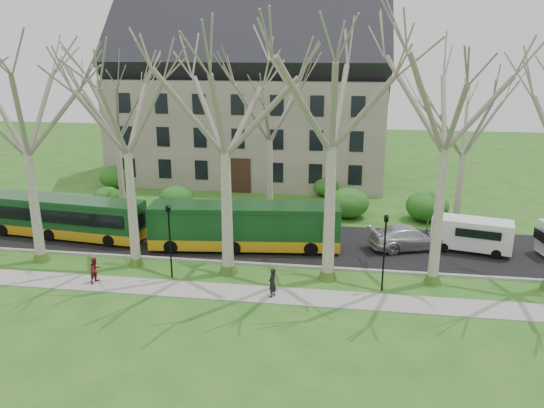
{
  "coord_description": "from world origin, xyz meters",
  "views": [
    {
      "loc": [
        3.92,
        -28.19,
        12.85
      ],
      "look_at": [
        -0.7,
        3.0,
        3.51
      ],
      "focal_mm": 35.0,
      "sensor_mm": 36.0,
      "label": 1
    }
  ],
  "objects": [
    {
      "name": "ground",
      "position": [
        0.0,
        0.0,
        0.0
      ],
      "size": [
        120.0,
        120.0,
        0.0
      ],
      "primitive_type": "plane",
      "color": "#24601B",
      "rests_on": "ground"
    },
    {
      "name": "sidewalk",
      "position": [
        0.0,
        -2.5,
        0.03
      ],
      "size": [
        70.0,
        2.0,
        0.06
      ],
      "primitive_type": "cube",
      "color": "gray",
      "rests_on": "ground"
    },
    {
      "name": "road",
      "position": [
        0.0,
        5.5,
        0.03
      ],
      "size": [
        80.0,
        8.0,
        0.06
      ],
      "primitive_type": "cube",
      "color": "black",
      "rests_on": "ground"
    },
    {
      "name": "curb",
      "position": [
        0.0,
        1.5,
        0.07
      ],
      "size": [
        80.0,
        0.25,
        0.14
      ],
      "primitive_type": "cube",
      "color": "#A5A39E",
      "rests_on": "ground"
    },
    {
      "name": "building",
      "position": [
        -6.0,
        24.0,
        8.07
      ],
      "size": [
        26.5,
        12.2,
        16.0
      ],
      "color": "gray",
      "rests_on": "ground"
    },
    {
      "name": "tree_row_verge",
      "position": [
        0.0,
        0.3,
        7.0
      ],
      "size": [
        49.0,
        7.0,
        14.0
      ],
      "color": "gray",
      "rests_on": "ground"
    },
    {
      "name": "tree_row_far",
      "position": [
        -1.33,
        11.0,
        6.0
      ],
      "size": [
        33.0,
        7.0,
        12.0
      ],
      "color": "gray",
      "rests_on": "ground"
    },
    {
      "name": "lamp_row",
      "position": [
        -0.0,
        -1.0,
        2.57
      ],
      "size": [
        36.22,
        0.22,
        4.3
      ],
      "color": "black",
      "rests_on": "ground"
    },
    {
      "name": "hedges",
      "position": [
        -4.67,
        14.0,
        1.0
      ],
      "size": [
        30.6,
        8.6,
        2.0
      ],
      "color": "#1B601B",
      "rests_on": "ground"
    },
    {
      "name": "bus_lead",
      "position": [
        -15.53,
        4.5,
        1.49
      ],
      "size": [
        11.63,
        3.64,
        2.86
      ],
      "primitive_type": null,
      "rotation": [
        0.0,
        0.0,
        -0.11
      ],
      "color": "#113E19",
      "rests_on": "road"
    },
    {
      "name": "bus_follow",
      "position": [
        -2.67,
        4.08,
        1.6
      ],
      "size": [
        12.53,
        3.86,
        3.08
      ],
      "primitive_type": null,
      "rotation": [
        0.0,
        0.0,
        0.11
      ],
      "color": "#113E19",
      "rests_on": "road"
    },
    {
      "name": "sedan",
      "position": [
        8.07,
        5.6,
        0.83
      ],
      "size": [
        5.74,
        3.76,
        1.55
      ],
      "primitive_type": "imported",
      "rotation": [
        0.0,
        0.0,
        1.9
      ],
      "color": "#B8B9BE",
      "rests_on": "road"
    },
    {
      "name": "van_a",
      "position": [
        11.97,
        5.71,
        1.14
      ],
      "size": [
        5.23,
        2.89,
        2.16
      ],
      "primitive_type": null,
      "rotation": [
        0.0,
        0.0,
        -0.23
      ],
      "color": "white",
      "rests_on": "road"
    },
    {
      "name": "pedestrian_a",
      "position": [
        0.16,
        -2.7,
        0.85
      ],
      "size": [
        0.57,
        0.68,
        1.58
      ],
      "primitive_type": "imported",
      "rotation": [
        0.0,
        0.0,
        -1.96
      ],
      "color": "black",
      "rests_on": "sidewalk"
    },
    {
      "name": "pedestrian_b",
      "position": [
        -9.98,
        -2.39,
        0.8
      ],
      "size": [
        0.77,
        0.87,
        1.48
      ],
      "primitive_type": "imported",
      "rotation": [
        0.0,
        0.0,
        1.22
      ],
      "color": "maroon",
      "rests_on": "sidewalk"
    }
  ]
}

